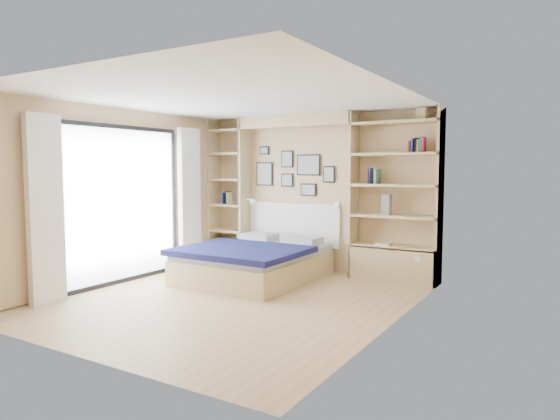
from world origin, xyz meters
The scene contains 8 objects.
ground centered at (0.00, 0.00, 0.00)m, with size 4.50×4.50×0.00m, color tan.
room_shell centered at (-0.39, 1.52, 1.08)m, with size 4.50×4.50×4.50m.
bed centered at (-0.45, 1.11, 0.28)m, with size 1.73×2.21×1.07m.
photo_gallery centered at (-0.45, 2.22, 1.60)m, with size 1.48×0.02×0.82m.
reading_lamps centered at (-0.30, 2.00, 1.10)m, with size 1.92×0.12×0.15m.
shelf_decor centered at (1.07, 2.07, 1.69)m, with size 3.56×0.23×2.03m.
deck centered at (-3.60, 0.00, 0.00)m, with size 3.20×4.00×0.05m, color #665A4B.
deck_chair centered at (-3.13, 0.43, 0.39)m, with size 0.66×0.91×0.82m.
Camera 1 is at (3.64, -4.97, 1.65)m, focal length 32.00 mm.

